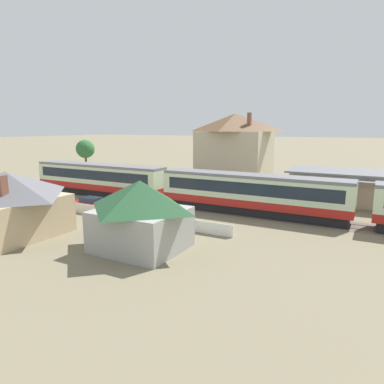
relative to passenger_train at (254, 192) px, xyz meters
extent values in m
plane|color=#7A7056|center=(3.61, -0.16, -2.31)|extent=(600.00, 600.00, 0.00)
cube|color=#AD1E19|center=(-0.27, 0.00, -1.01)|extent=(19.64, 3.00, 0.80)
cube|color=beige|center=(-0.27, 0.00, 0.47)|extent=(19.64, 3.00, 2.17)
cube|color=#192330|center=(-0.27, 0.00, 0.58)|extent=(18.07, 3.04, 1.22)
cube|color=slate|center=(-0.27, 0.00, 1.71)|extent=(19.64, 2.82, 0.30)
cube|color=black|center=(-0.27, 0.00, -1.85)|extent=(18.86, 2.58, 0.88)
cylinder|color=black|center=(6.22, -0.72, -1.86)|extent=(0.90, 0.18, 0.90)
cylinder|color=black|center=(6.22, 0.72, -1.86)|extent=(0.90, 0.18, 0.90)
cylinder|color=black|center=(-6.75, -0.72, -1.86)|extent=(0.90, 0.18, 0.90)
cylinder|color=black|center=(-6.75, 0.72, -1.86)|extent=(0.90, 0.18, 0.90)
cube|color=#AD1E19|center=(-21.28, 0.00, -1.01)|extent=(19.64, 3.00, 0.80)
cube|color=beige|center=(-21.28, 0.00, 0.47)|extent=(19.64, 3.00, 2.17)
cube|color=#192330|center=(-21.28, 0.00, 0.58)|extent=(18.07, 3.04, 1.22)
cube|color=slate|center=(-21.28, 0.00, 1.71)|extent=(19.64, 2.82, 0.30)
cube|color=black|center=(-21.28, 0.00, -1.85)|extent=(18.86, 2.58, 0.88)
cylinder|color=black|center=(-14.80, -0.72, -1.86)|extent=(0.90, 0.18, 0.90)
cylinder|color=black|center=(-14.80, 0.72, -1.86)|extent=(0.90, 0.18, 0.90)
cylinder|color=black|center=(-27.76, -0.72, -1.86)|extent=(0.90, 0.18, 0.90)
cylinder|color=black|center=(-27.76, 0.72, -1.86)|extent=(0.90, 0.18, 0.90)
cube|color=#665B51|center=(0.64, 0.00, -2.31)|extent=(124.36, 3.60, 0.01)
cube|color=#4C4238|center=(0.64, -0.72, -2.29)|extent=(124.36, 0.12, 0.04)
cube|color=#4C4238|center=(0.64, 0.72, -2.29)|extent=(124.36, 0.12, 0.04)
cube|color=#BCB293|center=(8.19, 11.34, -0.53)|extent=(12.87, 7.16, 3.57)
cube|color=slate|center=(8.19, 11.34, 1.36)|extent=(13.90, 7.74, 0.20)
cube|color=slate|center=(8.19, 6.95, 0.86)|extent=(12.36, 1.60, 0.16)
cylinder|color=brown|center=(8.19, 6.35, -0.77)|extent=(0.14, 0.14, 3.09)
cube|color=#BCB293|center=(-9.81, 19.35, 1.83)|extent=(10.70, 8.86, 8.28)
pyramid|color=brown|center=(-9.81, 19.35, 7.38)|extent=(11.56, 9.57, 2.83)
cube|color=brown|center=(-6.81, 17.57, 7.53)|extent=(0.56, 0.56, 2.55)
cube|color=tan|center=(-15.45, -16.59, -0.68)|extent=(7.07, 7.68, 3.26)
pyramid|color=slate|center=(-15.45, -16.59, 2.03)|extent=(7.64, 8.29, 2.16)
cube|color=brown|center=(-13.47, -18.13, 2.13)|extent=(0.56, 0.56, 1.94)
cube|color=#9E9E99|center=(-3.98, -13.89, -0.80)|extent=(6.06, 5.49, 3.03)
pyramid|color=#23512D|center=(-3.98, -13.89, 1.78)|extent=(6.55, 5.93, 2.12)
cube|color=white|center=(-14.90, -8.25, -1.79)|extent=(31.91, 0.06, 1.05)
cube|color=red|center=(-16.68, -6.04, -1.86)|extent=(4.40, 1.88, 0.58)
cube|color=#192330|center=(-16.82, -6.04, -1.33)|extent=(2.21, 1.61, 0.48)
cylinder|color=black|center=(-15.32, -6.85, -2.00)|extent=(0.62, 0.20, 0.62)
cylinder|color=black|center=(-15.33, -5.20, -2.00)|extent=(0.62, 0.20, 0.62)
cylinder|color=black|center=(-18.04, -6.87, -2.00)|extent=(0.62, 0.20, 0.62)
cylinder|color=black|center=(-18.05, -5.23, -2.00)|extent=(0.62, 0.20, 0.62)
cylinder|color=brown|center=(-11.13, 17.37, -0.78)|extent=(0.44, 0.44, 3.07)
sphere|color=#387538|center=(-11.13, 17.37, 1.71)|extent=(3.19, 3.19, 3.19)
cylinder|color=brown|center=(-35.64, 11.88, -0.27)|extent=(0.39, 0.39, 4.09)
sphere|color=#2D6633|center=(-35.64, 11.88, 2.76)|extent=(3.30, 3.30, 3.30)
camera|label=1|loc=(10.91, -33.43, 6.59)|focal=32.00mm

